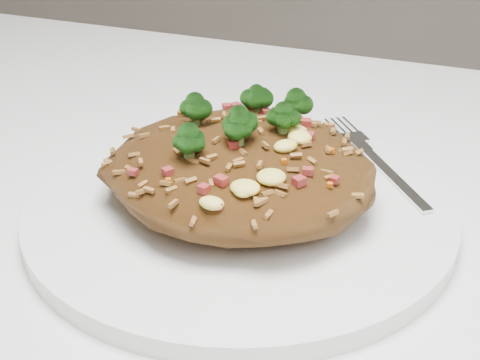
% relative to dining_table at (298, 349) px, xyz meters
% --- Properties ---
extents(dining_table, '(1.20, 0.80, 0.75)m').
position_rel_dining_table_xyz_m(dining_table, '(0.00, 0.00, 0.00)').
color(dining_table, white).
rests_on(dining_table, ground).
extents(plate, '(0.30, 0.30, 0.01)m').
position_rel_dining_table_xyz_m(plate, '(-0.05, 0.02, 0.10)').
color(plate, white).
rests_on(plate, dining_table).
extents(fried_rice, '(0.19, 0.17, 0.07)m').
position_rel_dining_table_xyz_m(fried_rice, '(-0.05, 0.02, 0.14)').
color(fried_rice, brown).
rests_on(fried_rice, plate).
extents(fork, '(0.11, 0.14, 0.00)m').
position_rel_dining_table_xyz_m(fork, '(0.03, 0.10, 0.11)').
color(fork, silver).
rests_on(fork, plate).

